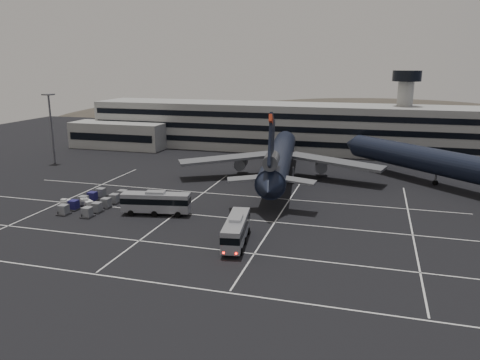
{
  "coord_description": "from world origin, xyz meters",
  "views": [
    {
      "loc": [
        27.07,
        -69.48,
        26.22
      ],
      "look_at": [
        3.74,
        11.37,
        5.0
      ],
      "focal_mm": 35.0,
      "sensor_mm": 36.0,
      "label": 1
    }
  ],
  "objects_px": {
    "bus_near": "(236,229)",
    "uld_cluster": "(95,202)",
    "tug_a": "(66,202)",
    "bus_far": "(156,202)",
    "trijet_main": "(279,159)"
  },
  "relations": [
    {
      "from": "bus_near",
      "to": "uld_cluster",
      "type": "xyz_separation_m",
      "value": [
        -30.75,
        10.43,
        -1.43
      ]
    },
    {
      "from": "tug_a",
      "to": "uld_cluster",
      "type": "height_order",
      "value": "uld_cluster"
    },
    {
      "from": "tug_a",
      "to": "uld_cluster",
      "type": "bearing_deg",
      "value": -1.11
    },
    {
      "from": "bus_near",
      "to": "trijet_main",
      "type": "bearing_deg",
      "value": 83.97
    },
    {
      "from": "bus_far",
      "to": "bus_near",
      "type": "bearing_deg",
      "value": -128.22
    },
    {
      "from": "bus_far",
      "to": "uld_cluster",
      "type": "bearing_deg",
      "value": 74.72
    },
    {
      "from": "uld_cluster",
      "to": "tug_a",
      "type": "bearing_deg",
      "value": -173.15
    },
    {
      "from": "bus_near",
      "to": "bus_far",
      "type": "xyz_separation_m",
      "value": [
        -17.55,
        9.29,
        0.03
      ]
    },
    {
      "from": "trijet_main",
      "to": "bus_far",
      "type": "xyz_separation_m",
      "value": [
        -16.13,
        -29.53,
        -2.92
      ]
    },
    {
      "from": "trijet_main",
      "to": "bus_far",
      "type": "bearing_deg",
      "value": -126.18
    },
    {
      "from": "tug_a",
      "to": "bus_near",
      "type": "bearing_deg",
      "value": -22.84
    },
    {
      "from": "bus_near",
      "to": "tug_a",
      "type": "height_order",
      "value": "bus_near"
    },
    {
      "from": "trijet_main",
      "to": "bus_near",
      "type": "relative_size",
      "value": 4.72
    },
    {
      "from": "trijet_main",
      "to": "tug_a",
      "type": "height_order",
      "value": "trijet_main"
    },
    {
      "from": "bus_far",
      "to": "tug_a",
      "type": "bearing_deg",
      "value": 78.34
    }
  ]
}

